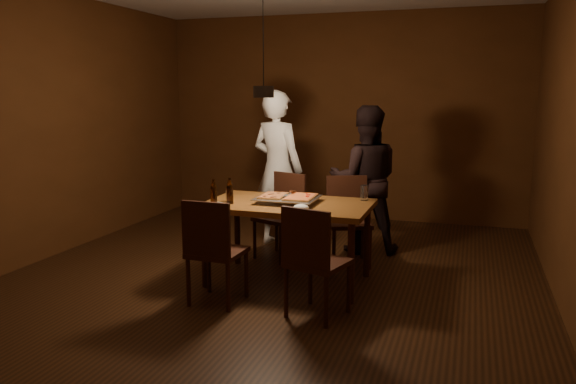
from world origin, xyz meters
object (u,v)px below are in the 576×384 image
(diner_dark, at_px, (365,180))
(diner_white, at_px, (277,169))
(chair_far_left, at_px, (284,207))
(pizza_tray, at_px, (287,200))
(plate_slice, at_px, (211,205))
(dining_table, at_px, (288,211))
(chair_far_right, at_px, (348,212))
(chair_near_right, at_px, (312,252))
(beer_bottle_b, at_px, (230,191))
(beer_bottle_a, at_px, (214,192))
(chair_near_left, at_px, (212,242))
(pendant_lamp, at_px, (264,91))

(diner_dark, bearing_deg, diner_white, -10.96)
(chair_far_left, xyz_separation_m, pizza_tray, (0.29, -0.76, 0.24))
(plate_slice, bearing_deg, dining_table, 31.38)
(chair_far_right, height_order, chair_near_right, same)
(chair_far_right, bearing_deg, plate_slice, 26.68)
(chair_far_left, relative_size, beer_bottle_b, 2.30)
(chair_far_left, bearing_deg, beer_bottle_a, 93.97)
(chair_far_right, xyz_separation_m, diner_white, (-0.91, 0.40, 0.35))
(chair_near_left, bearing_deg, plate_slice, 118.66)
(dining_table, bearing_deg, pizza_tray, 125.76)
(beer_bottle_b, bearing_deg, plate_slice, -124.90)
(chair_near_left, bearing_deg, chair_far_left, 87.74)
(chair_near_right, height_order, diner_white, diner_white)
(chair_far_right, height_order, plate_slice, chair_far_right)
(dining_table, bearing_deg, pendant_lamp, -145.94)
(chair_near_right, bearing_deg, beer_bottle_b, 164.37)
(pizza_tray, height_order, beer_bottle_a, beer_bottle_a)
(beer_bottle_b, bearing_deg, chair_far_left, 79.28)
(plate_slice, relative_size, diner_white, 0.15)
(chair_near_left, xyz_separation_m, diner_white, (-0.11, 1.92, 0.35))
(dining_table, height_order, beer_bottle_b, beer_bottle_b)
(dining_table, distance_m, diner_dark, 1.32)
(chair_near_right, xyz_separation_m, plate_slice, (-1.05, 0.41, 0.22))
(chair_near_right, bearing_deg, chair_near_left, -165.65)
(chair_near_right, bearing_deg, pizza_tray, 136.10)
(chair_near_left, relative_size, pendant_lamp, 0.44)
(beer_bottle_b, bearing_deg, pizza_tray, 24.40)
(chair_far_right, distance_m, plate_slice, 1.53)
(diner_white, bearing_deg, chair_far_left, 135.52)
(chair_far_right, distance_m, diner_white, 1.05)
(chair_near_left, relative_size, diner_white, 0.27)
(dining_table, distance_m, beer_bottle_b, 0.56)
(chair_far_right, xyz_separation_m, pendant_lamp, (-0.58, -0.89, 1.22))
(diner_white, bearing_deg, diner_dark, -158.54)
(chair_near_right, distance_m, diner_dark, 2.02)
(chair_far_left, relative_size, pizza_tray, 0.98)
(chair_near_left, relative_size, pizza_tray, 0.88)
(chair_far_right, distance_m, diner_dark, 0.54)
(chair_near_left, height_order, pizza_tray, chair_near_left)
(pizza_tray, height_order, diner_dark, diner_dark)
(chair_far_right, distance_m, chair_near_left, 1.72)
(dining_table, xyz_separation_m, chair_near_left, (-0.40, -0.76, -0.14))
(chair_near_right, distance_m, plate_slice, 1.15)
(chair_far_left, xyz_separation_m, pendant_lamp, (0.12, -0.89, 1.22))
(beer_bottle_a, xyz_separation_m, pendant_lamp, (0.43, 0.14, 0.90))
(chair_far_left, distance_m, beer_bottle_b, 1.04)
(pendant_lamp, bearing_deg, diner_white, 104.16)
(chair_far_right, distance_m, beer_bottle_a, 1.49)
(diner_white, bearing_deg, beer_bottle_b, 109.04)
(chair_far_right, xyz_separation_m, beer_bottle_b, (-0.88, -0.97, 0.33))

